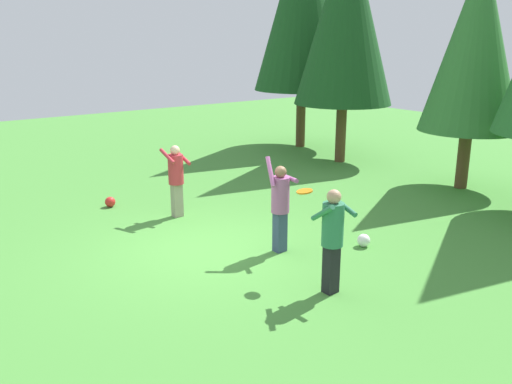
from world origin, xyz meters
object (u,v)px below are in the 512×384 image
object	(u,v)px
person_bystander	(176,175)
ball_white	(364,240)
tree_left	(346,15)
tree_center	(476,43)
ball_red	(110,202)
tree_far_left	(303,2)
person_thrower	(280,201)
ball_orange	(331,216)
frisbee	(305,191)
person_catcher	(332,233)

from	to	relation	value
person_bystander	ball_white	bearing A→B (deg)	24.51
tree_left	tree_center	size ratio (longest dim) A/B	1.21
tree_left	ball_red	bearing A→B (deg)	-88.20
ball_red	tree_far_left	world-z (taller)	tree_far_left
ball_white	tree_left	size ratio (longest dim) A/B	0.03
person_bystander	ball_red	size ratio (longest dim) A/B	6.61
person_thrower	person_bystander	bearing A→B (deg)	-152.18
ball_orange	ball_red	xyz separation A→B (m)	(-3.93, -3.49, 0.00)
tree_center	person_bystander	bearing A→B (deg)	-108.34
ball_orange	tree_far_left	size ratio (longest dim) A/B	0.03
frisbee	ball_white	size ratio (longest dim) A/B	1.46
frisbee	tree_far_left	bearing A→B (deg)	138.91
ball_white	person_thrower	bearing A→B (deg)	-118.89
tree_left	ball_white	bearing A→B (deg)	-41.82
tree_left	tree_center	bearing A→B (deg)	3.92
person_catcher	frisbee	distance (m)	0.93
ball_white	tree_left	xyz separation A→B (m)	(-5.64, 5.05, 4.46)
person_bystander	ball_orange	xyz separation A→B (m)	(2.34, 2.54, -0.85)
person_bystander	ball_red	distance (m)	2.03
person_thrower	ball_red	size ratio (longest dim) A/B	7.42
frisbee	ball_orange	bearing A→B (deg)	125.99
frisbee	ball_red	xyz separation A→B (m)	(-5.61, -1.17, -1.34)
tree_left	person_bystander	bearing A→B (deg)	-75.36
ball_red	ball_orange	bearing A→B (deg)	41.59
person_bystander	tree_center	size ratio (longest dim) A/B	0.27
person_catcher	tree_far_left	xyz separation A→B (m)	(-9.37, 7.59, 4.10)
frisbee	ball_white	bearing A→B (deg)	97.07
ball_red	tree_center	size ratio (longest dim) A/B	0.04
frisbee	ball_red	size ratio (longest dim) A/B	1.49
person_bystander	ball_red	world-z (taller)	person_bystander
person_bystander	frisbee	xyz separation A→B (m)	(4.03, 0.22, 0.50)
person_thrower	ball_white	size ratio (longest dim) A/B	7.26
person_catcher	ball_orange	size ratio (longest dim) A/B	7.03
ball_white	tree_far_left	size ratio (longest dim) A/B	0.03
person_catcher	person_thrower	bearing A→B (deg)	-5.12
frisbee	tree_center	xyz separation A→B (m)	(-1.60, 7.11, 2.32)
ball_orange	tree_far_left	xyz separation A→B (m)	(-6.88, 5.15, 4.98)
person_thrower	tree_far_left	bearing A→B (deg)	154.19
tree_center	person_catcher	bearing A→B (deg)	-71.68
ball_orange	ball_white	xyz separation A→B (m)	(1.46, -0.55, 0.01)
ball_white	tree_far_left	world-z (taller)	tree_far_left
tree_left	tree_center	distance (m)	4.35
ball_orange	ball_red	world-z (taller)	ball_red
ball_red	ball_white	size ratio (longest dim) A/B	0.98
person_catcher	tree_center	distance (m)	8.11
person_thrower	person_catcher	distance (m)	1.87
person_bystander	frisbee	bearing A→B (deg)	-0.00
person_catcher	frisbee	xyz separation A→B (m)	(-0.80, 0.12, 0.46)
frisbee	tree_center	size ratio (longest dim) A/B	0.06
ball_orange	tree_left	xyz separation A→B (m)	(-4.18, 4.50, 4.46)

